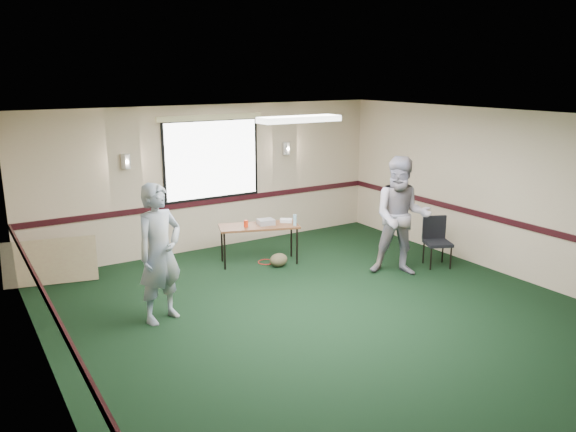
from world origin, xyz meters
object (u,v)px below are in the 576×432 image
projector (266,222)px  person_left (160,253)px  folding_table (259,228)px  person_right (401,217)px  conference_chair (436,237)px

projector → person_left: person_left is taller
folding_table → person_left: bearing=-129.7°
projector → folding_table: bearing=-179.0°
folding_table → person_right: person_right is taller
projector → person_left: size_ratio=0.15×
projector → person_right: bearing=-37.9°
projector → person_left: bearing=-141.4°
person_right → person_left: bearing=-145.9°
conference_chair → person_left: (-4.81, 0.34, 0.44)m
projector → person_left: 2.74m
projector → conference_chair: 2.97m
person_right → projector: bearing=172.1°
folding_table → conference_chair: size_ratio=1.73×
projector → person_right: size_ratio=0.14×
folding_table → person_left: size_ratio=0.78×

